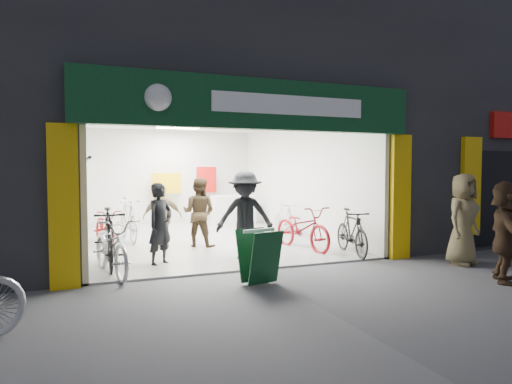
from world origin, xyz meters
TOP-DOWN VIEW (x-y plane):
  - ground at (0.00, 0.00)m, footprint 60.00×60.00m
  - building at (0.91, 4.99)m, footprint 17.00×10.27m
  - bike_left_front at (-2.50, 0.60)m, footprint 1.04×2.07m
  - bike_left_midfront at (-2.50, 1.21)m, footprint 0.57×1.92m
  - bike_left_midback at (-2.40, 4.09)m, footprint 0.87×1.75m
  - bike_left_back at (-1.80, 4.40)m, footprint 0.73×1.97m
  - bike_right_front at (2.50, 0.60)m, footprint 0.80×1.76m
  - bike_right_mid at (1.80, 1.56)m, footprint 1.01×2.06m
  - bike_right_back at (2.50, 3.99)m, footprint 0.54×1.57m
  - customer_a at (-1.55, 1.09)m, footprint 0.71×0.66m
  - customer_b at (-0.33, 2.81)m, footprint 1.03×0.99m
  - customer_c at (0.17, 1.00)m, footprint 1.36×1.09m
  - customer_d at (-1.19, 2.86)m, footprint 0.93×0.46m
  - pedestrian_near at (4.00, -1.00)m, footprint 1.01×0.81m
  - pedestrian_far at (3.58, -2.32)m, footprint 1.39×1.53m
  - sandwich_board at (-0.30, -0.93)m, footprint 0.69×0.70m

SIDE VIEW (x-z plane):
  - ground at x=0.00m, z-range 0.00..0.00m
  - bike_left_midback at x=-2.40m, z-range 0.00..0.88m
  - bike_right_back at x=2.50m, z-range 0.00..0.93m
  - sandwich_board at x=-0.30m, z-range 0.04..0.93m
  - bike_right_front at x=2.50m, z-range 0.00..1.02m
  - bike_left_front at x=-2.50m, z-range 0.00..1.04m
  - bike_right_mid at x=1.80m, z-range 0.00..1.04m
  - bike_left_midfront at x=-2.50m, z-range 0.00..1.15m
  - bike_left_back at x=-1.80m, z-range 0.00..1.16m
  - customer_d at x=-1.19m, z-range 0.00..1.54m
  - customer_a at x=-1.55m, z-range 0.00..1.62m
  - customer_b at x=-0.33m, z-range 0.00..1.68m
  - pedestrian_far at x=3.58m, z-range 0.00..1.70m
  - pedestrian_near at x=4.00m, z-range 0.00..1.80m
  - customer_c at x=0.17m, z-range 0.00..1.84m
  - building at x=0.91m, z-range 0.31..8.31m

